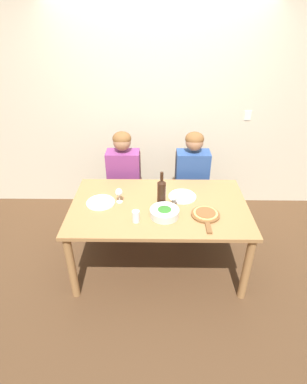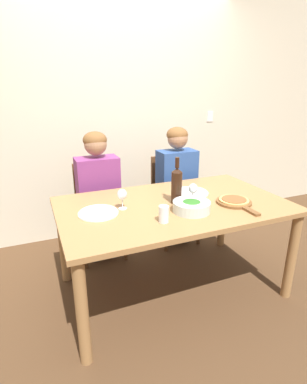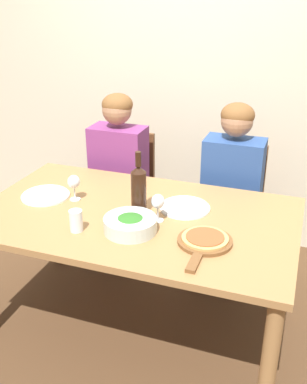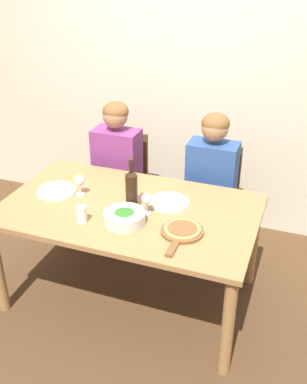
{
  "view_description": "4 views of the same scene",
  "coord_description": "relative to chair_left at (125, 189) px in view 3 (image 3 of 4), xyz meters",
  "views": [
    {
      "loc": [
        -0.02,
        -2.41,
        2.36
      ],
      "look_at": [
        -0.05,
        0.05,
        0.87
      ],
      "focal_mm": 28.0,
      "sensor_mm": 36.0,
      "label": 1
    },
    {
      "loc": [
        -0.95,
        -1.88,
        1.58
      ],
      "look_at": [
        -0.12,
        0.11,
        0.82
      ],
      "focal_mm": 28.0,
      "sensor_mm": 36.0,
      "label": 2
    },
    {
      "loc": [
        0.81,
        -1.99,
        1.86
      ],
      "look_at": [
        0.1,
        0.01,
        0.89
      ],
      "focal_mm": 42.0,
      "sensor_mm": 36.0,
      "label": 3
    },
    {
      "loc": [
        1.05,
        -2.38,
        2.27
      ],
      "look_at": [
        0.14,
        0.1,
        0.84
      ],
      "focal_mm": 42.0,
      "sensor_mm": 36.0,
      "label": 4
    }
  ],
  "objects": [
    {
      "name": "ground_plane",
      "position": [
        0.42,
        -0.82,
        -0.49
      ],
      "size": [
        40.0,
        40.0,
        0.0
      ],
      "primitive_type": "plane",
      "color": "#4C331E"
    },
    {
      "name": "back_wall",
      "position": [
        0.42,
        0.47,
        0.86
      ],
      "size": [
        10.0,
        0.06,
        2.7
      ],
      "color": "beige",
      "rests_on": "ground"
    },
    {
      "name": "dining_table",
      "position": [
        0.42,
        -0.82,
        0.17
      ],
      "size": [
        1.71,
        1.02,
        0.75
      ],
      "color": "#9E7042",
      "rests_on": "ground"
    },
    {
      "name": "chair_left",
      "position": [
        0.0,
        0.0,
        0.0
      ],
      "size": [
        0.42,
        0.42,
        0.9
      ],
      "color": "brown",
      "rests_on": "ground"
    },
    {
      "name": "chair_right",
      "position": [
        0.81,
        0.0,
        0.0
      ],
      "size": [
        0.42,
        0.42,
        0.9
      ],
      "color": "brown",
      "rests_on": "ground"
    },
    {
      "name": "person_woman",
      "position": [
        0.0,
        -0.11,
        0.25
      ],
      "size": [
        0.47,
        0.51,
        1.22
      ],
      "color": "#28282D",
      "rests_on": "ground"
    },
    {
      "name": "person_man",
      "position": [
        0.81,
        -0.11,
        0.25
      ],
      "size": [
        0.47,
        0.51,
        1.22
      ],
      "color": "#28282D",
      "rests_on": "ground"
    },
    {
      "name": "wine_bottle",
      "position": [
        0.44,
        -0.82,
        0.41
      ],
      "size": [
        0.08,
        0.08,
        0.35
      ],
      "color": "black",
      "rests_on": "dining_table"
    },
    {
      "name": "broccoli_bowl",
      "position": [
        0.46,
        -1.0,
        0.3
      ],
      "size": [
        0.27,
        0.27,
        0.08
      ],
      "color": "silver",
      "rests_on": "dining_table"
    },
    {
      "name": "dinner_plate_left",
      "position": [
        -0.16,
        -0.79,
        0.27
      ],
      "size": [
        0.28,
        0.28,
        0.02
      ],
      "color": "white",
      "rests_on": "dining_table"
    },
    {
      "name": "dinner_plate_right",
      "position": [
        0.65,
        -0.67,
        0.27
      ],
      "size": [
        0.28,
        0.28,
        0.02
      ],
      "color": "white",
      "rests_on": "dining_table"
    },
    {
      "name": "pizza_on_board",
      "position": [
        0.84,
        -1.0,
        0.28
      ],
      "size": [
        0.26,
        0.4,
        0.04
      ],
      "color": "brown",
      "rests_on": "dining_table"
    },
    {
      "name": "wine_glass_left",
      "position": [
        0.03,
        -0.77,
        0.37
      ],
      "size": [
        0.07,
        0.07,
        0.15
      ],
      "color": "silver",
      "rests_on": "dining_table"
    },
    {
      "name": "wine_glass_right",
      "position": [
        0.56,
        -0.86,
        0.37
      ],
      "size": [
        0.07,
        0.07,
        0.15
      ],
      "color": "silver",
      "rests_on": "dining_table"
    },
    {
      "name": "water_tumbler",
      "position": [
        0.21,
        -1.09,
        0.32
      ],
      "size": [
        0.07,
        0.07,
        0.11
      ],
      "color": "silver",
      "rests_on": "dining_table"
    }
  ]
}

